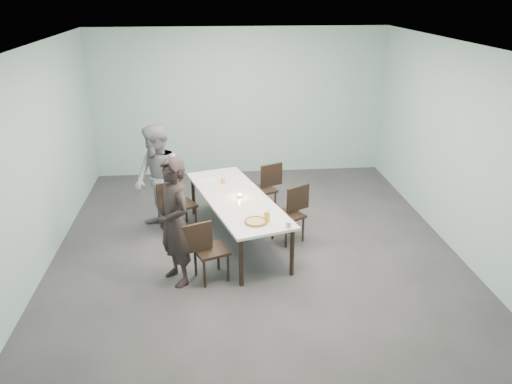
{
  "coord_description": "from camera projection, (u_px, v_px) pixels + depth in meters",
  "views": [
    {
      "loc": [
        -0.63,
        -6.64,
        3.72
      ],
      "look_at": [
        0.0,
        -0.1,
        1.0
      ],
      "focal_mm": 35.0,
      "sensor_mm": 36.0,
      "label": 1
    }
  ],
  "objects": [
    {
      "name": "room_shell",
      "position": [
        255.0,
        120.0,
        6.81
      ],
      "size": [
        6.02,
        7.02,
        3.01
      ],
      "color": "#9BC3C1",
      "rests_on": "ground"
    },
    {
      "name": "tealight",
      "position": [
        239.0,
        196.0,
        7.56
      ],
      "size": [
        0.06,
        0.06,
        0.05
      ],
      "color": "silver",
      "rests_on": "table"
    },
    {
      "name": "table",
      "position": [
        236.0,
        200.0,
        7.6
      ],
      "size": [
        1.58,
        2.75,
        0.75
      ],
      "rotation": [
        0.0,
        0.0,
        0.28
      ],
      "color": "white",
      "rests_on": "ground"
    },
    {
      "name": "diner_near",
      "position": [
        174.0,
        222.0,
        6.48
      ],
      "size": [
        0.69,
        0.77,
        1.76
      ],
      "primitive_type": "imported",
      "rotation": [
        0.0,
        0.0,
        -1.02
      ],
      "color": "black",
      "rests_on": "ground"
    },
    {
      "name": "beer_glass",
      "position": [
        267.0,
        217.0,
        6.76
      ],
      "size": [
        0.08,
        0.08,
        0.15
      ],
      "primitive_type": "cylinder",
      "color": "gold",
      "rests_on": "table"
    },
    {
      "name": "ground",
      "position": [
        255.0,
        250.0,
        7.59
      ],
      "size": [
        7.0,
        7.0,
        0.0
      ],
      "primitive_type": "plane",
      "color": "#333335",
      "rests_on": "ground"
    },
    {
      "name": "side_plate",
      "position": [
        257.0,
        212.0,
        7.07
      ],
      "size": [
        0.18,
        0.18,
        0.01
      ],
      "primitive_type": "cylinder",
      "color": "white",
      "rests_on": "table"
    },
    {
      "name": "chair_far_left",
      "position": [
        176.0,
        202.0,
        8.04
      ],
      "size": [
        0.65,
        0.57,
        0.87
      ],
      "rotation": [
        0.0,
        0.0,
        0.5
      ],
      "color": "black",
      "rests_on": "ground"
    },
    {
      "name": "chair_near_left",
      "position": [
        205.0,
        247.0,
        6.64
      ],
      "size": [
        0.65,
        0.54,
        0.87
      ],
      "rotation": [
        0.0,
        0.0,
        0.37
      ],
      "color": "black",
      "rests_on": "ground"
    },
    {
      "name": "amber_tumbler",
      "position": [
        223.0,
        181.0,
        8.1
      ],
      "size": [
        0.07,
        0.07,
        0.08
      ],
      "primitive_type": "cylinder",
      "color": "gold",
      "rests_on": "table"
    },
    {
      "name": "menu",
      "position": [
        207.0,
        181.0,
        8.21
      ],
      "size": [
        0.35,
        0.29,
        0.01
      ],
      "primitive_type": "cube",
      "rotation": [
        0.0,
        0.0,
        0.28
      ],
      "color": "silver",
      "rests_on": "table"
    },
    {
      "name": "chair_far_right",
      "position": [
        266.0,
        185.0,
        8.7
      ],
      "size": [
        0.65,
        0.56,
        0.87
      ],
      "rotation": [
        0.0,
        0.0,
        3.56
      ],
      "color": "black",
      "rests_on": "ground"
    },
    {
      "name": "diner_far",
      "position": [
        158.0,
        181.0,
        7.84
      ],
      "size": [
        1.05,
        1.09,
        1.77
      ],
      "primitive_type": "imported",
      "rotation": [
        0.0,
        0.0,
        -0.94
      ],
      "color": "gray",
      "rests_on": "ground"
    },
    {
      "name": "chair_near_right",
      "position": [
        292.0,
        210.0,
        7.75
      ],
      "size": [
        0.64,
        0.57,
        0.87
      ],
      "rotation": [
        0.0,
        0.0,
        3.67
      ],
      "color": "black",
      "rests_on": "ground"
    },
    {
      "name": "pizza",
      "position": [
        256.0,
        222.0,
        6.74
      ],
      "size": [
        0.34,
        0.34,
        0.04
      ],
      "color": "white",
      "rests_on": "table"
    },
    {
      "name": "water_tumbler",
      "position": [
        288.0,
        225.0,
        6.6
      ],
      "size": [
        0.08,
        0.08,
        0.09
      ],
      "primitive_type": "cylinder",
      "color": "silver",
      "rests_on": "table"
    }
  ]
}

